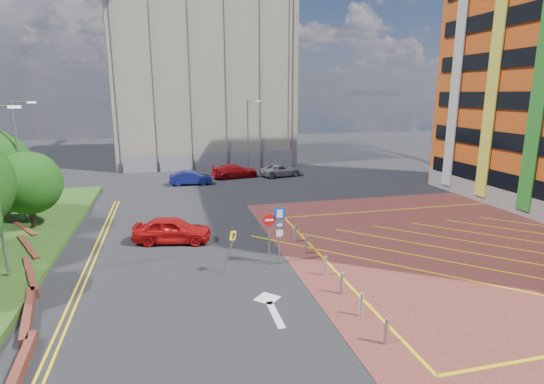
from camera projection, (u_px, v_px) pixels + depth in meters
name	position (u px, v px, depth m)	size (l,w,h in m)	color
ground	(275.00, 272.00, 21.19)	(140.00, 140.00, 0.00)	black
forecourt	(509.00, 248.00, 24.47)	(26.00, 26.00, 0.02)	brown
retaining_wall	(26.00, 276.00, 20.27)	(6.06, 20.33, 0.40)	maroon
tree_c	(29.00, 183.00, 26.75)	(4.00, 4.00, 4.90)	#3D2B1C
lamp_left_far	(20.00, 156.00, 28.09)	(1.53, 0.16, 8.00)	#9EA0A8
lamp_back	(249.00, 133.00, 47.62)	(1.53, 0.16, 8.00)	#9EA0A8
sign_cluster	(276.00, 229.00, 21.75)	(1.17, 0.12, 3.20)	#9EA0A8
warning_sign	(230.00, 247.00, 20.67)	(0.80, 0.43, 2.24)	#9EA0A8
bollard_row	(330.00, 272.00, 20.05)	(0.14, 11.14, 0.90)	#9EA0A8
construction_building	(201.00, 76.00, 56.49)	(21.20, 19.20, 22.00)	gray
construction_fence	(220.00, 161.00, 49.55)	(21.60, 0.06, 2.00)	gray
car_red_left	(172.00, 230.00, 25.31)	(1.84, 4.59, 1.56)	red
car_blue_back	(191.00, 178.00, 41.32)	(1.42, 4.08, 1.35)	navy
car_red_back	(235.00, 171.00, 44.77)	(1.99, 4.89, 1.42)	red
car_silver_back	(281.00, 170.00, 45.54)	(2.10, 4.56, 1.27)	#A9A9B0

